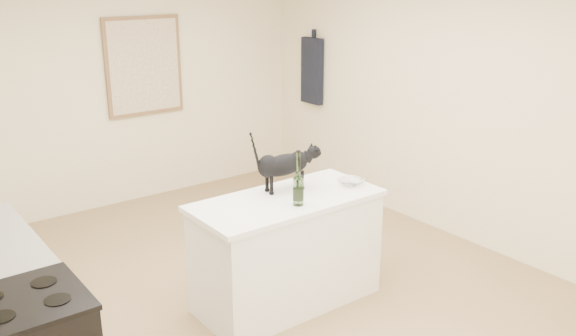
{
  "coord_description": "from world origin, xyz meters",
  "views": [
    {
      "loc": [
        -2.56,
        -3.72,
        2.58
      ],
      "look_at": [
        0.15,
        -0.15,
        1.12
      ],
      "focal_mm": 38.1,
      "sensor_mm": 36.0,
      "label": 1
    }
  ],
  "objects": [
    {
      "name": "island_top",
      "position": [
        0.1,
        -0.2,
        0.88
      ],
      "size": [
        1.5,
        0.7,
        0.04
      ],
      "primitive_type": "cube",
      "color": "white",
      "rests_on": "island_base"
    },
    {
      "name": "artwork_canvas",
      "position": [
        0.3,
        2.7,
        1.55
      ],
      "size": [
        0.82,
        0.0,
        1.02
      ],
      "primitive_type": "cube",
      "color": "beige",
      "rests_on": "wall_back"
    },
    {
      "name": "glass_bowl",
      "position": [
        0.7,
        -0.29,
        0.93
      ],
      "size": [
        0.22,
        0.22,
        0.05
      ],
      "primitive_type": "imported",
      "rotation": [
        0.0,
        0.0,
        0.07
      ],
      "color": "white",
      "rests_on": "island_top"
    },
    {
      "name": "wine_bottle",
      "position": [
        0.08,
        -0.37,
        1.09
      ],
      "size": [
        0.09,
        0.09,
        0.37
      ],
      "primitive_type": "cylinder",
      "rotation": [
        0.0,
        0.0,
        -0.14
      ],
      "color": "#2F5622",
      "rests_on": "island_top"
    },
    {
      "name": "floor",
      "position": [
        0.0,
        0.0,
        0.0
      ],
      "size": [
        5.5,
        5.5,
        0.0
      ],
      "primitive_type": "plane",
      "color": "#90744D",
      "rests_on": "ground"
    },
    {
      "name": "island_base",
      "position": [
        0.1,
        -0.2,
        0.43
      ],
      "size": [
        1.44,
        0.67,
        0.86
      ],
      "primitive_type": "cube",
      "color": "white",
      "rests_on": "floor"
    },
    {
      "name": "wall_right",
      "position": [
        2.25,
        0.0,
        1.3
      ],
      "size": [
        0.0,
        5.5,
        5.5
      ],
      "primitive_type": "plane",
      "rotation": [
        1.57,
        0.0,
        -1.57
      ],
      "color": "beige",
      "rests_on": "ground"
    },
    {
      "name": "black_cat",
      "position": [
        0.18,
        -0.05,
        1.09
      ],
      "size": [
        0.56,
        0.25,
        0.38
      ],
      "primitive_type": null,
      "rotation": [
        0.0,
        0.0,
        -0.17
      ],
      "color": "black",
      "rests_on": "island_top"
    },
    {
      "name": "artwork_frame",
      "position": [
        0.3,
        2.72,
        1.55
      ],
      "size": [
        0.9,
        0.03,
        1.1
      ],
      "primitive_type": "cube",
      "color": "brown",
      "rests_on": "wall_back"
    },
    {
      "name": "hanging_garment",
      "position": [
        2.19,
        2.05,
        1.4
      ],
      "size": [
        0.08,
        0.34,
        0.8
      ],
      "primitive_type": "cube",
      "color": "black",
      "rests_on": "wall_right"
    },
    {
      "name": "wall_back",
      "position": [
        0.0,
        2.75,
        1.3
      ],
      "size": [
        4.5,
        0.0,
        4.5
      ],
      "primitive_type": "plane",
      "rotation": [
        1.57,
        0.0,
        0.0
      ],
      "color": "beige",
      "rests_on": "ground"
    }
  ]
}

